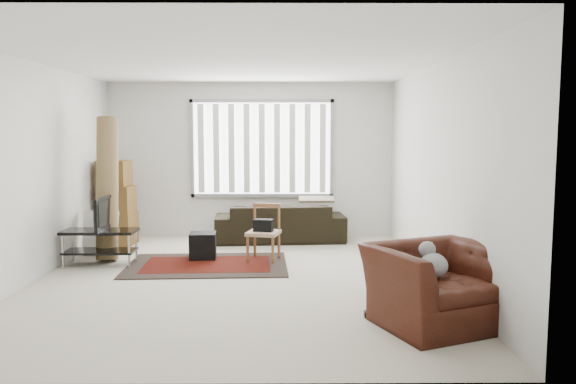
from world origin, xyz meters
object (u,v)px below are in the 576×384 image
(side_chair, at_px, (264,230))
(armchair, at_px, (437,280))
(tv_stand, at_px, (100,240))
(moving_boxes, at_px, (116,206))
(sofa, at_px, (280,217))

(side_chair, distance_m, armchair, 3.23)
(tv_stand, height_order, side_chair, side_chair)
(tv_stand, relative_size, armchair, 0.67)
(moving_boxes, height_order, sofa, moving_boxes)
(moving_boxes, bearing_deg, sofa, 6.51)
(armchair, bearing_deg, tv_stand, 125.90)
(tv_stand, bearing_deg, side_chair, 7.24)
(sofa, xyz_separation_m, armchair, (1.52, -4.19, 0.02))
(moving_boxes, distance_m, armchair, 5.71)
(moving_boxes, xyz_separation_m, armchair, (4.19, -3.88, -0.20))
(tv_stand, relative_size, sofa, 0.46)
(sofa, bearing_deg, tv_stand, 31.36)
(sofa, height_order, side_chair, sofa)
(moving_boxes, relative_size, sofa, 0.64)
(tv_stand, bearing_deg, moving_boxes, 97.83)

